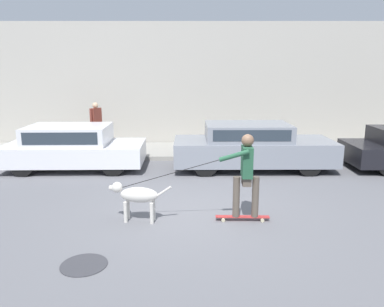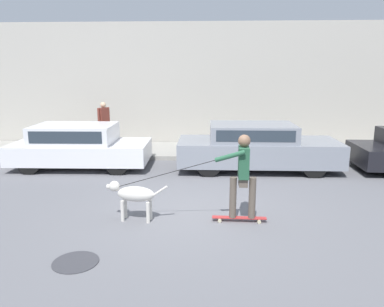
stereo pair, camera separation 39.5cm
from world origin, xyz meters
name	(u,v)px [view 1 (the left image)]	position (x,y,z in m)	size (l,w,h in m)	color
ground_plane	(201,212)	(0.00, 0.00, 0.00)	(36.00, 36.00, 0.00)	slate
back_wall	(197,85)	(0.00, 7.05, 2.27)	(32.00, 0.30, 4.53)	#ADA89E
sidewalk_curb	(197,151)	(0.00, 5.66, 0.07)	(30.00, 2.44, 0.14)	gray
parked_car_0	(74,147)	(-3.60, 3.46, 0.63)	(3.98, 1.88, 1.27)	black
parked_car_1	(252,147)	(1.56, 3.47, 0.66)	(4.56, 1.84, 1.33)	black
dog	(137,196)	(-1.20, -0.45, 0.51)	(1.18, 0.38, 0.76)	beige
skateboarder	(246,172)	(0.84, -0.42, 0.97)	(2.89, 0.54, 1.67)	beige
pedestrian_with_bag	(97,123)	(-3.43, 5.59, 1.04)	(0.41, 0.58, 1.62)	#28282D
manhole_cover	(85,265)	(-1.76, -2.10, 0.01)	(0.69, 0.69, 0.01)	#38383D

